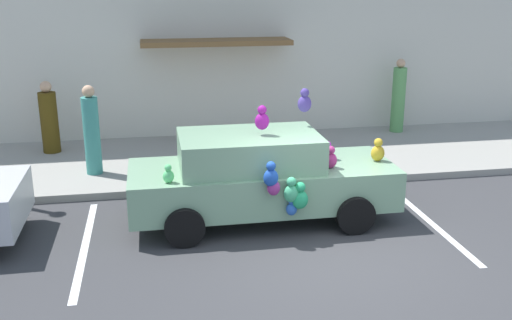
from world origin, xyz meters
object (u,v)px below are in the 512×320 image
teddy_bear_on_sidewalk (288,158)px  pedestrian_walking_past (92,132)px  pedestrian_near_shopfront (398,98)px  plush_covered_car (260,176)px  pedestrian_by_lamp (49,120)px

teddy_bear_on_sidewalk → pedestrian_walking_past: (-3.95, 0.66, 0.57)m
pedestrian_near_shopfront → plush_covered_car: bearing=-133.3°
pedestrian_walking_past → pedestrian_by_lamp: bearing=121.5°
plush_covered_car → teddy_bear_on_sidewalk: 2.27m
pedestrian_near_shopfront → teddy_bear_on_sidewalk: bearing=-141.8°
plush_covered_car → pedestrian_by_lamp: plush_covered_car is taller
plush_covered_car → pedestrian_near_shopfront: size_ratio=2.36×
teddy_bear_on_sidewalk → pedestrian_near_shopfront: size_ratio=0.35×
pedestrian_walking_past → teddy_bear_on_sidewalk: bearing=-9.4°
plush_covered_car → teddy_bear_on_sidewalk: (0.97, 2.03, -0.34)m
plush_covered_car → pedestrian_near_shopfront: plush_covered_car is taller
pedestrian_near_shopfront → pedestrian_by_lamp: (-8.67, -0.39, -0.13)m
pedestrian_walking_past → pedestrian_by_lamp: 2.11m
plush_covered_car → pedestrian_walking_past: 4.02m
plush_covered_car → pedestrian_by_lamp: (-4.08, 4.47, 0.11)m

